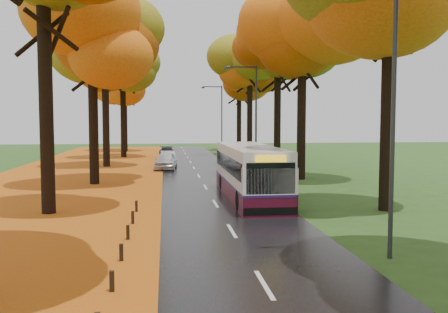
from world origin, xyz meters
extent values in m
cube|color=black|center=(0.00, 25.00, 0.02)|extent=(6.50, 90.00, 0.04)
cube|color=silver|center=(0.00, 25.00, 0.04)|extent=(0.12, 90.00, 0.01)
cube|color=#874B0C|center=(-9.00, 25.00, 0.01)|extent=(12.00, 90.00, 0.02)
cube|color=#DA6016|center=(-3.05, 25.00, 0.04)|extent=(0.90, 90.00, 0.01)
cylinder|color=black|center=(-7.50, 16.50, 4.58)|extent=(0.60, 0.60, 9.15)
cylinder|color=black|center=(-6.90, 26.50, 4.00)|extent=(0.60, 0.60, 8.00)
ellipsoid|color=orange|center=(-6.90, 26.50, 9.00)|extent=(9.20, 9.20, 7.18)
cylinder|color=black|center=(-7.50, 38.50, 4.29)|extent=(0.60, 0.60, 8.58)
ellipsoid|color=orange|center=(-7.50, 38.50, 9.65)|extent=(8.00, 8.00, 6.24)
cylinder|color=black|center=(-6.90, 49.50, 4.58)|extent=(0.60, 0.60, 9.15)
ellipsoid|color=orange|center=(-6.90, 49.50, 10.30)|extent=(9.20, 9.20, 7.18)
cylinder|color=black|center=(-7.50, 59.50, 4.00)|extent=(0.60, 0.60, 8.00)
ellipsoid|color=orange|center=(-7.50, 59.50, 9.00)|extent=(8.00, 8.00, 6.24)
cylinder|color=black|center=(7.50, 15.50, 4.61)|extent=(0.60, 0.60, 9.22)
cylinder|color=black|center=(6.90, 27.50, 4.10)|extent=(0.60, 0.60, 8.19)
ellipsoid|color=#B6600D|center=(6.90, 27.50, 9.22)|extent=(9.20, 9.20, 7.18)
cylinder|color=black|center=(7.50, 37.50, 4.35)|extent=(0.60, 0.60, 8.70)
ellipsoid|color=#B6600D|center=(7.50, 37.50, 9.79)|extent=(8.20, 8.20, 6.40)
cylinder|color=black|center=(6.90, 48.50, 4.61)|extent=(0.60, 0.60, 9.22)
ellipsoid|color=#B6600D|center=(6.90, 48.50, 10.37)|extent=(9.20, 9.20, 7.18)
cylinder|color=black|center=(7.50, 60.50, 4.10)|extent=(0.60, 0.60, 8.19)
ellipsoid|color=#B6600D|center=(7.50, 60.50, 9.22)|extent=(8.20, 8.20, 6.40)
cube|color=black|center=(-3.70, 6.00, 0.26)|extent=(0.11, 0.11, 0.52)
cube|color=black|center=(-3.70, 8.60, 0.26)|extent=(0.11, 0.11, 0.52)
cube|color=black|center=(-3.70, 11.20, 0.26)|extent=(0.11, 0.11, 0.52)
cube|color=black|center=(-3.70, 13.80, 0.26)|extent=(0.11, 0.11, 0.52)
cube|color=black|center=(-3.70, 16.40, 0.26)|extent=(0.11, 0.11, 0.52)
cylinder|color=#333538|center=(4.20, 8.00, 4.00)|extent=(0.14, 0.14, 8.00)
cylinder|color=#333538|center=(4.20, 30.00, 4.00)|extent=(0.14, 0.14, 8.00)
cylinder|color=#333538|center=(3.10, 30.00, 7.90)|extent=(2.20, 0.11, 0.11)
cube|color=#333538|center=(2.00, 30.00, 7.78)|extent=(0.35, 0.18, 0.14)
cylinder|color=#333538|center=(4.20, 52.00, 4.00)|extent=(0.14, 0.14, 8.00)
cylinder|color=#333538|center=(3.10, 52.00, 7.90)|extent=(2.20, 0.11, 0.11)
cube|color=#333538|center=(2.00, 52.00, 7.78)|extent=(0.35, 0.18, 0.14)
cube|color=#450A1D|center=(1.92, 19.39, 0.46)|extent=(2.37, 10.32, 0.84)
cube|color=white|center=(1.92, 19.39, 1.49)|extent=(2.37, 10.32, 1.22)
cube|color=white|center=(1.92, 19.39, 2.43)|extent=(2.32, 10.12, 0.66)
cube|color=#281751|center=(1.92, 19.39, 0.93)|extent=(2.39, 10.34, 0.11)
cube|color=black|center=(1.92, 19.39, 1.87)|extent=(2.39, 9.50, 0.80)
cube|color=black|center=(1.93, 14.26, 1.68)|extent=(2.06, 0.06, 1.31)
cube|color=yellow|center=(1.93, 14.26, 2.50)|extent=(1.29, 0.06, 0.26)
cube|color=black|center=(1.93, 14.28, 0.30)|extent=(2.30, 0.12, 0.33)
cylinder|color=black|center=(0.87, 15.88, 0.51)|extent=(0.26, 0.94, 0.94)
cylinder|color=black|center=(2.98, 15.89, 0.51)|extent=(0.26, 0.94, 0.94)
cylinder|color=black|center=(0.86, 22.49, 0.51)|extent=(0.26, 0.94, 0.94)
cylinder|color=black|center=(2.97, 22.49, 0.51)|extent=(0.26, 0.94, 0.94)
imported|color=silver|center=(-2.35, 35.16, 0.74)|extent=(2.07, 4.28, 1.41)
imported|color=#ACAEB5|center=(-2.14, 39.42, 0.65)|extent=(1.36, 3.73, 1.22)
imported|color=black|center=(-2.21, 47.06, 0.63)|extent=(1.75, 4.10, 1.18)
camera|label=1|loc=(-2.41, -5.87, 4.12)|focal=40.00mm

